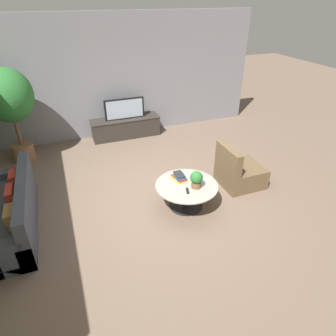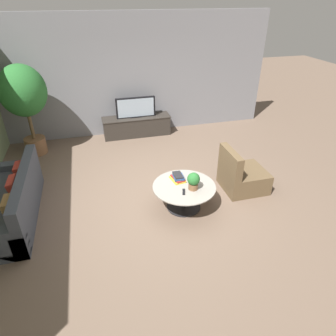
{
  "view_description": "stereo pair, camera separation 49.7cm",
  "coord_description": "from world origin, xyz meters",
  "px_view_note": "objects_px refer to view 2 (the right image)",
  "views": [
    {
      "loc": [
        -1.54,
        -4.35,
        3.36
      ],
      "look_at": [
        0.16,
        0.09,
        0.55
      ],
      "focal_mm": 32.0,
      "sensor_mm": 36.0,
      "label": 1
    },
    {
      "loc": [
        -1.07,
        -4.5,
        3.36
      ],
      "look_at": [
        0.16,
        0.09,
        0.55
      ],
      "focal_mm": 32.0,
      "sensor_mm": 36.0,
      "label": 2
    }
  ],
  "objects_px": {
    "television": "(136,108)",
    "potted_plant_tabletop": "(193,181)",
    "media_console": "(137,126)",
    "armchair_wicker": "(242,176)",
    "couch_by_wall": "(11,203)",
    "potted_palm_tall": "(23,95)",
    "coffee_table": "(184,192)"
  },
  "relations": [
    {
      "from": "media_console",
      "to": "armchair_wicker",
      "type": "xyz_separation_m",
      "value": [
        1.53,
        -3.07,
        0.01
      ]
    },
    {
      "from": "coffee_table",
      "to": "couch_by_wall",
      "type": "xyz_separation_m",
      "value": [
        -2.89,
        0.48,
        -0.03
      ]
    },
    {
      "from": "television",
      "to": "potted_plant_tabletop",
      "type": "relative_size",
      "value": 3.32
    },
    {
      "from": "television",
      "to": "potted_plant_tabletop",
      "type": "bearing_deg",
      "value": -83.65
    },
    {
      "from": "couch_by_wall",
      "to": "potted_plant_tabletop",
      "type": "xyz_separation_m",
      "value": [
        3.01,
        -0.6,
        0.33
      ]
    },
    {
      "from": "coffee_table",
      "to": "potted_palm_tall",
      "type": "bearing_deg",
      "value": 133.47
    },
    {
      "from": "television",
      "to": "couch_by_wall",
      "type": "distance_m",
      "value": 3.92
    },
    {
      "from": "armchair_wicker",
      "to": "potted_palm_tall",
      "type": "distance_m",
      "value": 4.96
    },
    {
      "from": "couch_by_wall",
      "to": "potted_palm_tall",
      "type": "distance_m",
      "value": 2.69
    },
    {
      "from": "media_console",
      "to": "coffee_table",
      "type": "relative_size",
      "value": 1.62
    },
    {
      "from": "armchair_wicker",
      "to": "media_console",
      "type": "bearing_deg",
      "value": 26.48
    },
    {
      "from": "couch_by_wall",
      "to": "media_console",
      "type": "bearing_deg",
      "value": 137.56
    },
    {
      "from": "media_console",
      "to": "television",
      "type": "bearing_deg",
      "value": -90.0
    },
    {
      "from": "television",
      "to": "potted_plant_tabletop",
      "type": "height_order",
      "value": "television"
    },
    {
      "from": "media_console",
      "to": "television",
      "type": "xyz_separation_m",
      "value": [
        -0.0,
        -0.0,
        0.5
      ]
    },
    {
      "from": "coffee_table",
      "to": "couch_by_wall",
      "type": "height_order",
      "value": "couch_by_wall"
    },
    {
      "from": "television",
      "to": "couch_by_wall",
      "type": "height_order",
      "value": "television"
    },
    {
      "from": "armchair_wicker",
      "to": "television",
      "type": "bearing_deg",
      "value": 26.49
    },
    {
      "from": "couch_by_wall",
      "to": "potted_palm_tall",
      "type": "xyz_separation_m",
      "value": [
        0.12,
        2.45,
        1.13
      ]
    },
    {
      "from": "television",
      "to": "media_console",
      "type": "bearing_deg",
      "value": 90.0
    },
    {
      "from": "coffee_table",
      "to": "potted_plant_tabletop",
      "type": "distance_m",
      "value": 0.35
    },
    {
      "from": "armchair_wicker",
      "to": "potted_palm_tall",
      "type": "xyz_separation_m",
      "value": [
        -4.04,
        2.64,
        1.14
      ]
    },
    {
      "from": "media_console",
      "to": "coffee_table",
      "type": "bearing_deg",
      "value": -85.46
    },
    {
      "from": "coffee_table",
      "to": "armchair_wicker",
      "type": "xyz_separation_m",
      "value": [
        1.26,
        0.29,
        -0.05
      ]
    },
    {
      "from": "television",
      "to": "couch_by_wall",
      "type": "relative_size",
      "value": 0.47
    },
    {
      "from": "media_console",
      "to": "television",
      "type": "height_order",
      "value": "television"
    },
    {
      "from": "television",
      "to": "couch_by_wall",
      "type": "bearing_deg",
      "value": -132.46
    },
    {
      "from": "media_console",
      "to": "potted_palm_tall",
      "type": "distance_m",
      "value": 2.79
    },
    {
      "from": "media_console",
      "to": "potted_palm_tall",
      "type": "height_order",
      "value": "potted_palm_tall"
    },
    {
      "from": "television",
      "to": "potted_palm_tall",
      "type": "height_order",
      "value": "potted_palm_tall"
    },
    {
      "from": "coffee_table",
      "to": "couch_by_wall",
      "type": "relative_size",
      "value": 0.51
    },
    {
      "from": "media_console",
      "to": "armchair_wicker",
      "type": "bearing_deg",
      "value": -63.52
    }
  ]
}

